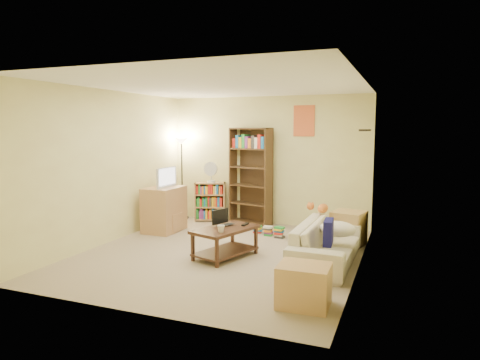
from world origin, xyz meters
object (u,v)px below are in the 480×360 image
(laptop, at_px, (227,226))
(tv_stand, at_px, (164,209))
(short_bookshelf, at_px, (210,202))
(side_table, at_px, (349,228))
(end_cabinet, at_px, (304,286))
(mug, at_px, (221,229))
(television, at_px, (164,177))
(sofa, at_px, (327,243))
(tabby_cat, at_px, (321,208))
(desk_fan, at_px, (211,171))
(coffee_table, at_px, (225,238))
(floor_lamp, at_px, (182,154))
(tall_bookshelf, at_px, (251,174))

(laptop, xyz_separation_m, tv_stand, (-1.67, 0.98, -0.04))
(short_bookshelf, relative_size, side_table, 1.45)
(side_table, relative_size, end_cabinet, 1.02)
(mug, bearing_deg, television, 142.06)
(sofa, height_order, short_bookshelf, short_bookshelf)
(tabby_cat, bearing_deg, sofa, -72.24)
(tabby_cat, distance_m, laptop, 1.54)
(desk_fan, bearing_deg, end_cabinet, -51.96)
(end_cabinet, bearing_deg, tv_stand, 142.92)
(coffee_table, bearing_deg, television, 165.68)
(end_cabinet, bearing_deg, floor_lamp, 134.06)
(laptop, bearing_deg, television, 88.60)
(laptop, distance_m, mug, 0.38)
(tv_stand, xyz_separation_m, floor_lamp, (-0.25, 1.13, 0.94))
(sofa, relative_size, tv_stand, 2.34)
(sofa, bearing_deg, mug, 114.59)
(mug, xyz_separation_m, end_cabinet, (1.41, -1.02, -0.26))
(mug, height_order, television, television)
(tabby_cat, bearing_deg, tv_stand, 179.60)
(coffee_table, bearing_deg, short_bookshelf, 138.63)
(laptop, bearing_deg, mug, -141.50)
(tabby_cat, distance_m, mug, 1.75)
(desk_fan, height_order, end_cabinet, desk_fan)
(floor_lamp, bearing_deg, laptop, -47.64)
(tall_bookshelf, height_order, end_cabinet, tall_bookshelf)
(floor_lamp, relative_size, end_cabinet, 3.14)
(laptop, bearing_deg, short_bookshelf, 60.17)
(mug, relative_size, desk_fan, 0.29)
(laptop, distance_m, tall_bookshelf, 2.21)
(coffee_table, xyz_separation_m, laptop, (-0.01, 0.10, 0.16))
(tv_stand, xyz_separation_m, desk_fan, (0.44, 1.08, 0.62))
(tabby_cat, xyz_separation_m, mug, (-1.13, -1.33, -0.14))
(laptop, bearing_deg, tv_stand, 88.60)
(sofa, distance_m, short_bookshelf, 3.29)
(tabby_cat, height_order, floor_lamp, floor_lamp)
(short_bookshelf, height_order, side_table, short_bookshelf)
(floor_lamp, bearing_deg, end_cabinet, -45.94)
(sofa, height_order, mug, sofa)
(coffee_table, xyz_separation_m, mug, (0.05, -0.28, 0.20))
(tall_bookshelf, distance_m, desk_fan, 0.83)
(sofa, relative_size, mug, 15.56)
(tv_stand, height_order, tall_bookshelf, tall_bookshelf)
(coffee_table, xyz_separation_m, television, (-1.68, 1.08, 0.71))
(laptop, bearing_deg, side_table, -23.02)
(mug, xyz_separation_m, floor_lamp, (-1.98, 2.48, 0.86))
(tv_stand, height_order, end_cabinet, tv_stand)
(tall_bookshelf, bearing_deg, side_table, -8.86)
(tabby_cat, xyz_separation_m, end_cabinet, (0.28, -2.36, -0.40))
(floor_lamp, bearing_deg, desk_fan, -4.40)
(sofa, xyz_separation_m, side_table, (0.17, 1.03, -0.00))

